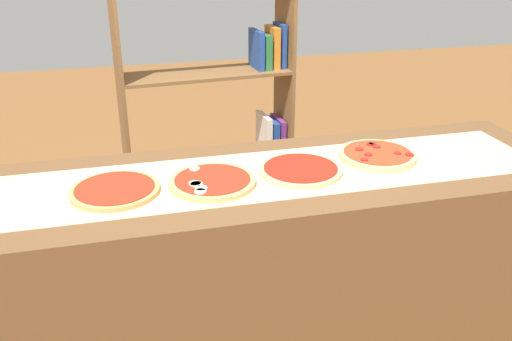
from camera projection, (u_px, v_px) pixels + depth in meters
The scene contains 7 objects.
counter at pixel (256, 284), 2.19m from camera, with size 2.37×0.67×0.94m, color brown.
parchment_paper at pixel (256, 175), 2.00m from camera, with size 2.14×0.43×0.00m, color beige.
pizza_plain_0 at pixel (115, 190), 1.87m from camera, with size 0.30×0.30×0.02m.
pizza_mozzarella_1 at pixel (212, 181), 1.93m from camera, with size 0.30×0.30×0.03m.
pizza_plain_2 at pixel (301, 170), 2.03m from camera, with size 0.31×0.31×0.02m.
pizza_pepperoni_3 at pixel (377, 155), 2.15m from camera, with size 0.30×0.30×0.03m.
bookshelf at pixel (225, 123), 3.15m from camera, with size 0.96×0.36×1.55m.
Camera 1 is at (-0.45, -1.77, 1.76)m, focal length 39.04 mm.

